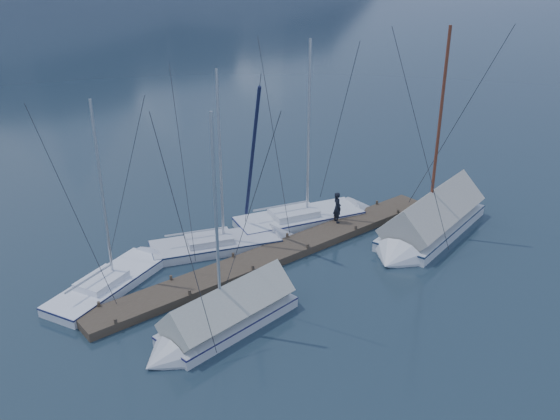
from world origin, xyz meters
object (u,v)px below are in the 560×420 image
Objects in this scene: sailboat_open_mid at (234,243)px; sailboat_open_right at (316,217)px; person at (337,207)px; sailboat_covered_far at (218,321)px; sailboat_covered_near at (427,226)px; sailboat_open_left at (121,277)px.

sailboat_open_right is at bearing -2.86° from sailboat_open_mid.
sailboat_open_right is 6.34× the size of person.
sailboat_open_right is at bearing 27.97° from sailboat_covered_far.
sailboat_open_mid is at bearing 50.10° from sailboat_covered_far.
sailboat_open_right is at bearing 120.29° from sailboat_covered_near.
sailboat_open_left is 10.12m from sailboat_open_right.
sailboat_open_left is at bearing 101.01° from sailboat_covered_far.
sailboat_open_mid is (5.28, -0.45, 0.01)m from sailboat_open_left.
sailboat_covered_far is 5.69× the size of person.
sailboat_covered_near is (12.81, -5.33, 0.38)m from sailboat_open_left.
sailboat_covered_near is at bearing 0.76° from sailboat_covered_far.
sailboat_open_right is (10.10, -0.69, 0.02)m from sailboat_open_left.
sailboat_open_left is 0.94× the size of sailboat_open_mid.
person is at bearing 20.62° from sailboat_covered_far.
person is at bearing 128.82° from sailboat_covered_near.
sailboat_open_mid is 5.77× the size of person.
sailboat_open_right is (4.82, -0.24, 0.02)m from sailboat_open_mid.
sailboat_open_mid reaches higher than sailboat_covered_far.
sailboat_covered_far is (-11.74, -0.16, -0.10)m from sailboat_covered_near.
sailboat_covered_near is 4.24m from person.
sailboat_open_mid is at bearing -4.84° from sailboat_open_left.
sailboat_open_left reaches higher than person.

